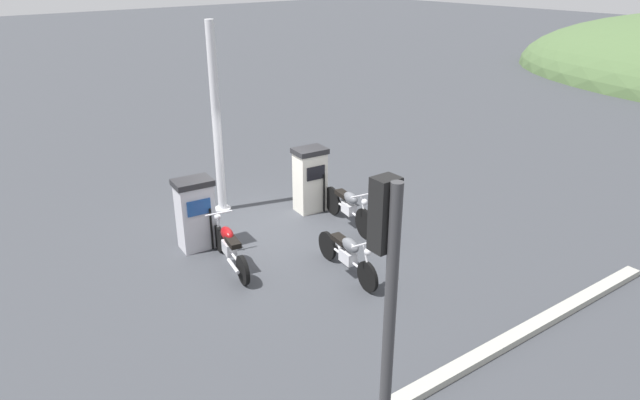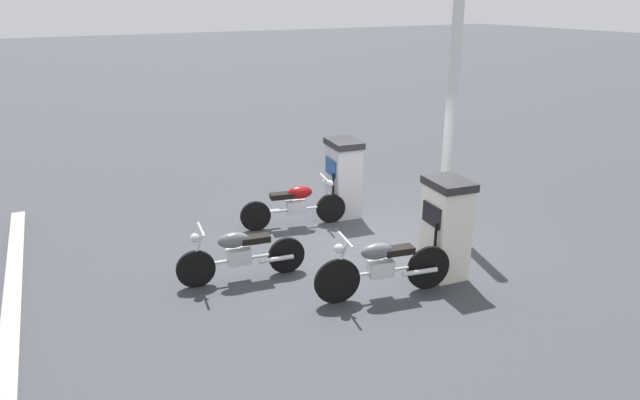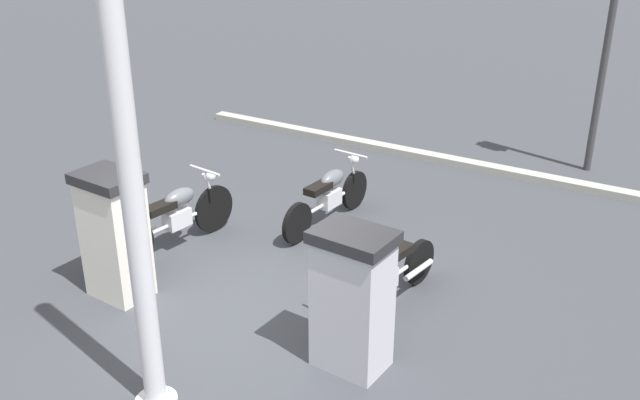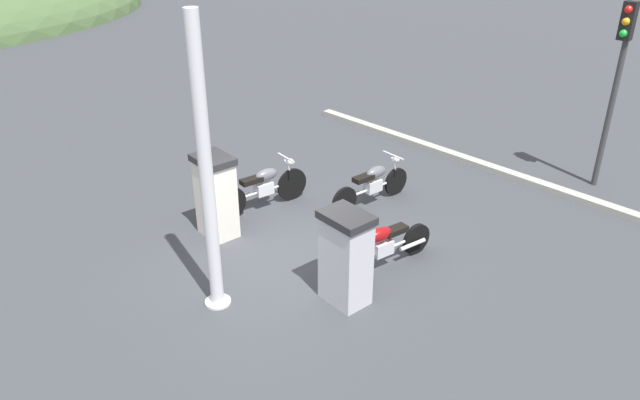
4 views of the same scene
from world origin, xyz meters
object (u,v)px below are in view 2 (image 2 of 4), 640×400
object	(u,v)px
fuel_pump_near	(343,177)
canopy_support_pole	(451,114)
motorcycle_near_pump	(295,204)
motorcycle_extra	(240,253)
fuel_pump_far	(446,227)
motorcycle_far_pump	(382,265)

from	to	relation	value
fuel_pump_near	canopy_support_pole	distance (m)	2.40
motorcycle_near_pump	motorcycle_extra	bearing A→B (deg)	41.97
fuel_pump_far	motorcycle_far_pump	xyz separation A→B (m)	(1.25, 0.11, -0.30)
fuel_pump_near	motorcycle_far_pump	world-z (taller)	fuel_pump_near
motorcycle_far_pump	canopy_support_pole	world-z (taller)	canopy_support_pole
fuel_pump_far	motorcycle_far_pump	distance (m)	1.29
motorcycle_near_pump	fuel_pump_near	bearing A→B (deg)	-174.49
motorcycle_far_pump	motorcycle_extra	bearing A→B (deg)	-42.54
canopy_support_pole	fuel_pump_near	bearing A→B (deg)	-45.49
motorcycle_near_pump	motorcycle_far_pump	bearing A→B (deg)	87.54
motorcycle_near_pump	motorcycle_extra	distance (m)	2.33
fuel_pump_near	motorcycle_near_pump	xyz separation A→B (m)	(1.12, 0.11, -0.34)
motorcycle_near_pump	motorcycle_far_pump	xyz separation A→B (m)	(0.13, 3.03, 0.06)
fuel_pump_far	canopy_support_pole	bearing A→B (deg)	-130.37
motorcycle_near_pump	canopy_support_pole	world-z (taller)	canopy_support_pole
fuel_pump_near	fuel_pump_far	world-z (taller)	fuel_pump_far
motorcycle_near_pump	motorcycle_far_pump	size ratio (longest dim) A/B	0.96
fuel_pump_far	motorcycle_far_pump	size ratio (longest dim) A/B	0.75
canopy_support_pole	motorcycle_near_pump	bearing A→B (deg)	-27.44
fuel_pump_near	motorcycle_far_pump	bearing A→B (deg)	68.35
fuel_pump_near	canopy_support_pole	xyz separation A→B (m)	(-1.38, 1.40, 1.37)
fuel_pump_far	canopy_support_pole	distance (m)	2.52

